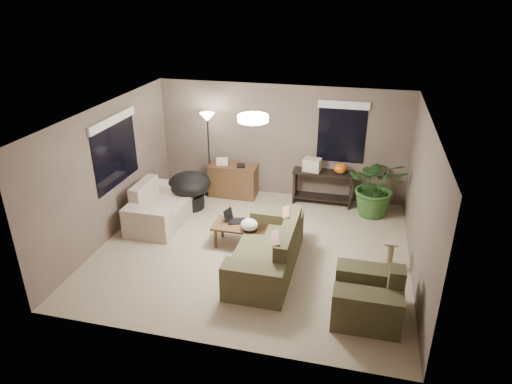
% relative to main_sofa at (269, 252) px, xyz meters
% --- Properties ---
extents(room_shell, '(5.50, 5.50, 5.50)m').
position_rel_main_sofa_xyz_m(room_shell, '(-0.40, 0.51, 0.96)').
color(room_shell, tan).
rests_on(room_shell, ground).
extents(main_sofa, '(0.95, 2.20, 0.85)m').
position_rel_main_sofa_xyz_m(main_sofa, '(0.00, 0.00, 0.00)').
color(main_sofa, brown).
rests_on(main_sofa, ground).
extents(throw_pillows, '(0.33, 1.39, 0.47)m').
position_rel_main_sofa_xyz_m(throw_pillows, '(0.26, 0.00, 0.36)').
color(throw_pillows, '#8C7251').
rests_on(throw_pillows, main_sofa).
extents(loveseat, '(0.90, 1.60, 0.85)m').
position_rel_main_sofa_xyz_m(loveseat, '(-2.47, 1.05, 0.00)').
color(loveseat, beige).
rests_on(loveseat, ground).
extents(armchair, '(0.95, 1.00, 0.85)m').
position_rel_main_sofa_xyz_m(armchair, '(1.65, -0.86, 0.00)').
color(armchair, brown).
rests_on(armchair, ground).
extents(coffee_table, '(1.00, 0.55, 0.42)m').
position_rel_main_sofa_xyz_m(coffee_table, '(-0.65, 0.59, 0.06)').
color(coffee_table, brown).
rests_on(coffee_table, ground).
extents(laptop, '(0.42, 0.33, 0.24)m').
position_rel_main_sofa_xyz_m(laptop, '(-0.82, 0.69, 0.19)').
color(laptop, black).
rests_on(laptop, coffee_table).
extents(plastic_bag, '(0.37, 0.35, 0.22)m').
position_rel_main_sofa_xyz_m(plastic_bag, '(-0.45, 0.44, 0.23)').
color(plastic_bag, white).
rests_on(plastic_bag, coffee_table).
extents(desk, '(1.10, 0.50, 0.75)m').
position_rel_main_sofa_xyz_m(desk, '(-1.40, 2.64, 0.08)').
color(desk, brown).
rests_on(desk, ground).
extents(desk_papers, '(0.71, 0.31, 0.12)m').
position_rel_main_sofa_xyz_m(desk_papers, '(-1.55, 2.63, 0.51)').
color(desk_papers, silver).
rests_on(desk_papers, desk).
extents(console_table, '(1.30, 0.40, 0.75)m').
position_rel_main_sofa_xyz_m(console_table, '(0.60, 2.71, 0.14)').
color(console_table, black).
rests_on(console_table, ground).
extents(pumpkin, '(0.31, 0.31, 0.21)m').
position_rel_main_sofa_xyz_m(pumpkin, '(0.95, 2.71, 0.56)').
color(pumpkin, orange).
rests_on(pumpkin, console_table).
extents(cardboard_box, '(0.40, 0.32, 0.27)m').
position_rel_main_sofa_xyz_m(cardboard_box, '(0.35, 2.71, 0.59)').
color(cardboard_box, beige).
rests_on(cardboard_box, console_table).
extents(papasan_chair, '(1.10, 1.10, 0.80)m').
position_rel_main_sofa_xyz_m(papasan_chair, '(-2.12, 1.84, 0.17)').
color(papasan_chair, black).
rests_on(papasan_chair, ground).
extents(floor_lamp, '(0.32, 0.32, 1.91)m').
position_rel_main_sofa_xyz_m(floor_lamp, '(-1.92, 2.56, 1.30)').
color(floor_lamp, black).
rests_on(floor_lamp, ground).
extents(ceiling_fixture, '(0.50, 0.50, 0.10)m').
position_rel_main_sofa_xyz_m(ceiling_fixture, '(-0.40, 0.51, 2.15)').
color(ceiling_fixture, white).
rests_on(ceiling_fixture, room_shell).
extents(houseplant, '(1.17, 1.30, 1.01)m').
position_rel_main_sofa_xyz_m(houseplant, '(1.73, 2.44, 0.21)').
color(houseplant, '#2D5923').
rests_on(houseplant, ground).
extents(cat_scratching_post, '(0.32, 0.32, 0.50)m').
position_rel_main_sofa_xyz_m(cat_scratching_post, '(1.98, 0.49, -0.08)').
color(cat_scratching_post, tan).
rests_on(cat_scratching_post, ground).
extents(window_left, '(0.05, 1.56, 1.33)m').
position_rel_main_sofa_xyz_m(window_left, '(-3.12, 0.81, 1.49)').
color(window_left, black).
rests_on(window_left, room_shell).
extents(window_back, '(1.06, 0.05, 1.33)m').
position_rel_main_sofa_xyz_m(window_back, '(0.90, 2.99, 1.49)').
color(window_back, black).
rests_on(window_back, room_shell).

